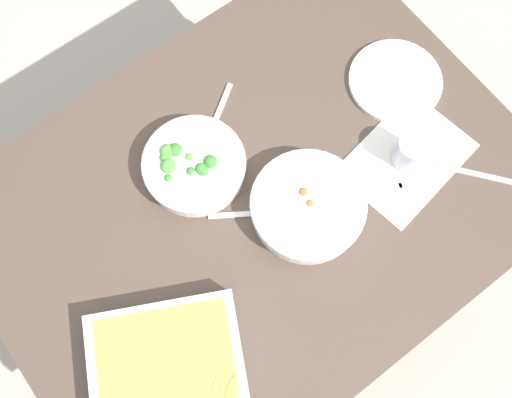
# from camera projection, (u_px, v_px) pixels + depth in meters

# --- Properties ---
(ground_plane) EXTENTS (6.00, 6.00, 0.00)m
(ground_plane) POSITION_uv_depth(u_px,v_px,m) (256.00, 268.00, 2.03)
(ground_plane) COLOR #B2A899
(dining_table) EXTENTS (1.20, 0.90, 0.74)m
(dining_table) POSITION_uv_depth(u_px,v_px,m) (256.00, 211.00, 1.42)
(dining_table) COLOR #4C3D33
(dining_table) RESTS_ON ground_plane
(placemat) EXTENTS (0.31, 0.24, 0.00)m
(placemat) POSITION_uv_depth(u_px,v_px,m) (406.00, 159.00, 1.36)
(placemat) COLOR silver
(placemat) RESTS_ON dining_table
(stew_bowl) EXTENTS (0.25, 0.25, 0.06)m
(stew_bowl) POSITION_uv_depth(u_px,v_px,m) (308.00, 206.00, 1.29)
(stew_bowl) COLOR white
(stew_bowl) RESTS_ON dining_table
(broccoli_bowl) EXTENTS (0.23, 0.23, 0.07)m
(broccoli_bowl) POSITION_uv_depth(u_px,v_px,m) (194.00, 165.00, 1.32)
(broccoli_bowl) COLOR white
(broccoli_bowl) RESTS_ON dining_table
(baking_dish) EXTENTS (0.37, 0.33, 0.06)m
(baking_dish) POSITION_uv_depth(u_px,v_px,m) (166.00, 359.00, 1.19)
(baking_dish) COLOR silver
(baking_dish) RESTS_ON dining_table
(drink_cup) EXTENTS (0.07, 0.07, 0.08)m
(drink_cup) POSITION_uv_depth(u_px,v_px,m) (410.00, 152.00, 1.32)
(drink_cup) COLOR #B2BCC6
(drink_cup) RESTS_ON dining_table
(side_plate) EXTENTS (0.22, 0.22, 0.01)m
(side_plate) POSITION_uv_depth(u_px,v_px,m) (395.00, 81.00, 1.42)
(side_plate) COLOR silver
(side_plate) RESTS_ON dining_table
(spoon_by_stew) EXTENTS (0.16, 0.11, 0.01)m
(spoon_by_stew) POSITION_uv_depth(u_px,v_px,m) (260.00, 213.00, 1.31)
(spoon_by_stew) COLOR silver
(spoon_by_stew) RESTS_ON dining_table
(spoon_by_broccoli) EXTENTS (0.16, 0.11, 0.01)m
(spoon_by_broccoli) POSITION_uv_depth(u_px,v_px,m) (213.00, 125.00, 1.38)
(spoon_by_broccoli) COLOR silver
(spoon_by_broccoli) RESTS_ON dining_table
(spoon_spare) EXTENTS (0.12, 0.15, 0.01)m
(spoon_spare) POSITION_uv_depth(u_px,v_px,m) (462.00, 171.00, 1.35)
(spoon_spare) COLOR silver
(spoon_spare) RESTS_ON dining_table
(fork_on_table) EXTENTS (0.17, 0.08, 0.01)m
(fork_on_table) POSITION_uv_depth(u_px,v_px,m) (386.00, 190.00, 1.33)
(fork_on_table) COLOR silver
(fork_on_table) RESTS_ON dining_table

